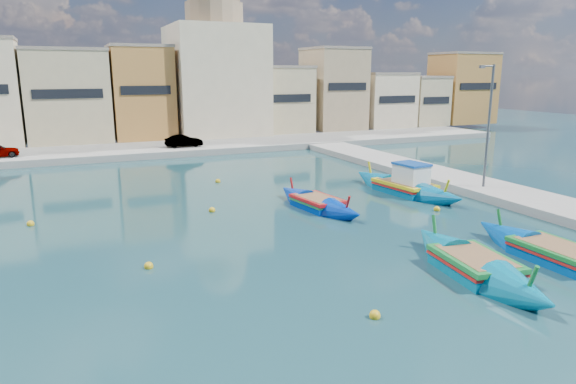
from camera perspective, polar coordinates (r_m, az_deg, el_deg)
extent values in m
plane|color=#153B41|center=(20.57, -3.50, -8.32)|extent=(160.00, 160.00, 0.00)
cube|color=gray|center=(31.30, 29.14, -1.99)|extent=(4.00, 70.00, 0.50)
cube|color=gray|center=(50.93, -16.16, 4.46)|extent=(80.00, 8.00, 0.60)
cube|color=tan|center=(57.77, -23.27, 9.68)|extent=(7.88, 7.44, 8.99)
cube|color=gray|center=(57.76, -23.69, 14.27)|extent=(8.04, 7.59, 0.30)
cube|color=black|center=(53.98, -23.24, 9.99)|extent=(6.30, 0.10, 0.90)
cube|color=#BD803B|center=(57.67, -15.94, 10.45)|extent=(6.17, 6.13, 9.43)
cube|color=gray|center=(57.69, -16.25, 15.27)|extent=(6.29, 6.26, 0.30)
cube|color=black|center=(54.57, -15.50, 10.84)|extent=(4.93, 0.10, 0.90)
cube|color=tan|center=(60.03, -8.75, 9.26)|extent=(7.31, 7.69, 6.05)
cube|color=gray|center=(59.91, -8.85, 12.29)|extent=(7.46, 7.85, 0.30)
cube|color=black|center=(56.27, -7.70, 9.36)|extent=(5.85, 0.10, 0.90)
cube|color=tan|center=(62.36, -1.53, 10.17)|extent=(7.54, 7.30, 7.41)
cube|color=gray|center=(62.28, -1.55, 13.71)|extent=(7.69, 7.45, 0.30)
cube|color=black|center=(58.94, -0.14, 10.36)|extent=(6.03, 0.10, 0.90)
cube|color=tan|center=(65.57, 5.05, 11.24)|extent=(6.36, 6.97, 9.63)
cube|color=gray|center=(65.60, 5.14, 15.58)|extent=(6.48, 7.11, 0.30)
cube|color=black|center=(62.48, 6.65, 11.56)|extent=(5.09, 0.10, 0.90)
cube|color=beige|center=(69.28, 10.41, 9.94)|extent=(6.63, 6.70, 6.65)
cube|color=gray|center=(69.19, 10.53, 12.82)|extent=(6.76, 6.83, 0.30)
cube|color=black|center=(66.47, 12.08, 10.03)|extent=(5.30, 0.10, 0.90)
cube|color=tan|center=(73.20, 14.25, 9.74)|extent=(5.08, 7.51, 6.20)
cube|color=gray|center=(73.10, 14.40, 12.29)|extent=(5.18, 7.66, 0.30)
cube|color=black|center=(70.22, 16.19, 9.76)|extent=(4.06, 0.10, 0.90)
cube|color=#BD803B|center=(76.99, 18.80, 10.77)|extent=(7.79, 6.00, 9.33)
cube|color=gray|center=(77.00, 19.07, 14.34)|extent=(7.95, 6.12, 0.30)
cube|color=black|center=(74.75, 20.42, 10.96)|extent=(6.23, 0.10, 0.90)
cube|color=beige|center=(60.32, -8.00, 12.13)|extent=(10.00, 10.00, 12.00)
cylinder|color=#9E8466|center=(60.64, -8.23, 18.95)|extent=(6.40, 6.40, 2.40)
cylinder|color=#595B60|center=(34.16, 21.34, 6.33)|extent=(0.16, 0.16, 8.00)
cylinder|color=#595B60|center=(33.70, 21.41, 12.91)|extent=(1.00, 0.10, 0.10)
cube|color=#595B60|center=(33.35, 20.78, 12.88)|extent=(0.35, 0.15, 0.18)
imported|color=#4C1919|center=(50.02, -11.50, 5.58)|extent=(3.49, 1.23, 1.15)
cube|color=#006798|center=(33.58, 12.77, 0.24)|extent=(2.54, 4.00, 1.06)
cone|color=#006798|center=(35.85, 9.38, 1.28)|extent=(2.50, 3.69, 2.71)
cone|color=#006798|center=(31.43, 16.65, -0.77)|extent=(2.50, 3.69, 2.71)
cube|color=yellow|center=(33.49, 12.81, 0.98)|extent=(2.64, 4.21, 0.19)
cube|color=red|center=(33.52, 12.80, 0.66)|extent=(2.65, 4.08, 0.11)
cube|color=olive|center=(33.47, 12.82, 1.12)|extent=(2.18, 3.62, 0.06)
cylinder|color=yellow|center=(35.95, 9.11, 2.44)|extent=(0.20, 0.51, 1.15)
cylinder|color=yellow|center=(31.07, 17.15, 0.34)|extent=(0.20, 0.51, 1.15)
cube|color=white|center=(32.96, 13.52, 1.93)|extent=(1.69, 2.08, 1.16)
cube|color=#0F47A5|center=(32.85, 13.58, 3.04)|extent=(1.79, 2.23, 0.13)
cube|color=#002FA6|center=(29.12, 3.29, -1.48)|extent=(2.21, 3.21, 0.91)
cone|color=#002FA6|center=(31.11, 0.69, -0.42)|extent=(2.18, 2.99, 2.28)
cone|color=#002FA6|center=(27.20, 6.28, -2.49)|extent=(2.18, 2.99, 2.28)
cube|color=#AE1213|center=(29.03, 3.30, -0.75)|extent=(2.30, 3.38, 0.16)
cube|color=#197F33|center=(29.07, 3.30, -1.06)|extent=(2.30, 3.28, 0.09)
cube|color=olive|center=(29.01, 3.30, -0.61)|extent=(1.90, 2.90, 0.05)
cylinder|color=#AE1213|center=(31.18, 0.45, 0.72)|extent=(0.18, 0.44, 0.99)
cylinder|color=#AE1213|center=(26.86, 6.63, -1.40)|extent=(0.18, 0.44, 0.99)
cube|color=#004EA8|center=(23.65, 27.73, -6.45)|extent=(2.01, 3.42, 1.00)
cone|color=#004EA8|center=(25.37, 22.80, -4.57)|extent=(2.01, 3.15, 2.54)
cube|color=#177729|center=(23.52, 27.83, -5.48)|extent=(2.09, 3.60, 0.18)
cube|color=red|center=(23.58, 27.79, -5.90)|extent=(2.11, 3.48, 0.10)
cube|color=olive|center=(23.50, 27.86, -5.30)|extent=(1.71, 3.11, 0.06)
cylinder|color=#177729|center=(25.37, 22.48, -3.00)|extent=(0.14, 0.47, 1.09)
cube|color=#007397|center=(21.00, 20.02, -8.05)|extent=(2.58, 3.53, 1.06)
cone|color=#007397|center=(23.09, 16.22, -5.71)|extent=(2.55, 3.33, 2.62)
cone|color=#007397|center=(19.03, 24.72, -10.53)|extent=(2.55, 3.33, 2.62)
cube|color=#198033|center=(20.85, 20.12, -6.91)|extent=(2.69, 3.72, 0.19)
cube|color=red|center=(20.92, 20.08, -7.40)|extent=(2.69, 3.61, 0.11)
cube|color=olive|center=(20.83, 20.14, -6.69)|extent=(2.22, 3.19, 0.06)
cylinder|color=#198033|center=(23.10, 15.99, -3.90)|extent=(0.22, 0.52, 1.15)
cylinder|color=#198033|center=(18.59, 25.45, -8.87)|extent=(0.22, 0.52, 1.15)
sphere|color=gold|center=(21.12, -15.22, -7.96)|extent=(0.36, 0.36, 0.36)
sphere|color=gold|center=(28.71, -8.44, -2.02)|extent=(0.36, 0.36, 0.36)
sphere|color=gold|center=(36.30, -7.80, 1.19)|extent=(0.36, 0.36, 0.36)
sphere|color=gold|center=(28.95, -26.70, -3.19)|extent=(0.36, 0.36, 0.36)
sphere|color=gold|center=(29.77, 16.22, -1.86)|extent=(0.36, 0.36, 0.36)
sphere|color=gold|center=(16.77, 9.63, -13.37)|extent=(0.36, 0.36, 0.36)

